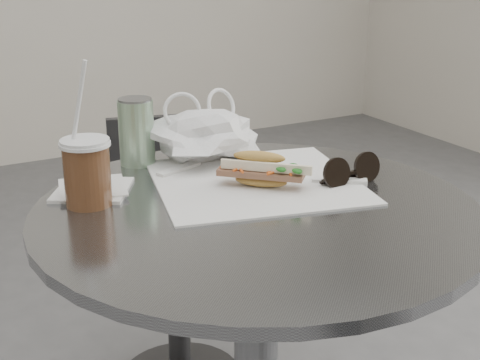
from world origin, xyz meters
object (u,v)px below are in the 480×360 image
chair_far (175,272)px  sunglasses (351,172)px  iced_coffee (87,171)px  cafe_table (256,345)px  drink_can (136,132)px  banh_mi (260,170)px

chair_far → sunglasses: size_ratio=5.64×
chair_far → iced_coffee: iced_coffee is taller
cafe_table → chair_far: 0.61m
chair_far → iced_coffee: size_ratio=2.93×
drink_can → iced_coffee: bearing=-131.4°
banh_mi → drink_can: drink_can is taller
cafe_table → drink_can: size_ratio=5.68×
cafe_table → sunglasses: sunglasses is taller
cafe_table → drink_can: bearing=106.9°
cafe_table → drink_can: (-0.10, 0.32, 0.34)m
banh_mi → drink_can: (-0.15, 0.24, 0.03)m
banh_mi → drink_can: 0.28m
cafe_table → iced_coffee: 0.44m
chair_far → drink_can: 0.58m
banh_mi → iced_coffee: (-0.30, 0.07, 0.03)m
cafe_table → chair_far: size_ratio=1.05×
iced_coffee → drink_can: bearing=48.6°
banh_mi → iced_coffee: bearing=-149.6°
cafe_table → chair_far: cafe_table is taller
sunglasses → chair_far: bearing=100.1°
drink_can → banh_mi: bearing=-58.8°
cafe_table → iced_coffee: iced_coffee is taller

